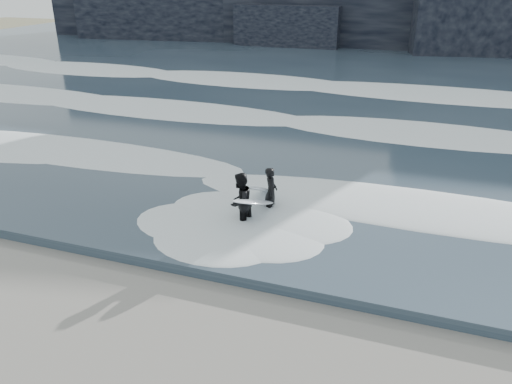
% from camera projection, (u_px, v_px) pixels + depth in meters
% --- Properties ---
extents(ground, '(120.00, 120.00, 0.00)m').
position_uv_depth(ground, '(109.00, 354.00, 10.00)').
color(ground, olive).
rests_on(ground, ground).
extents(sea, '(90.00, 52.00, 0.30)m').
position_uv_depth(sea, '(349.00, 77.00, 34.94)').
color(sea, '#314250').
rests_on(sea, ground).
extents(foam_near, '(60.00, 3.20, 0.20)m').
position_uv_depth(foam_near, '(256.00, 175.00, 17.59)').
color(foam_near, white).
rests_on(foam_near, sea).
extents(foam_mid, '(60.00, 4.00, 0.24)m').
position_uv_depth(foam_mid, '(304.00, 122.00, 23.62)').
color(foam_mid, white).
rests_on(foam_mid, sea).
extents(foam_far, '(60.00, 4.80, 0.30)m').
position_uv_depth(foam_far, '(339.00, 84.00, 31.37)').
color(foam_far, white).
rests_on(foam_far, sea).
extents(surfer_left, '(1.06, 2.17, 1.60)m').
position_uv_depth(surfer_left, '(267.00, 191.00, 15.34)').
color(surfer_left, black).
rests_on(surfer_left, ground).
extents(surfer_right, '(1.36, 2.01, 1.77)m').
position_uv_depth(surfer_right, '(242.00, 202.00, 14.44)').
color(surfer_right, black).
rests_on(surfer_right, ground).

